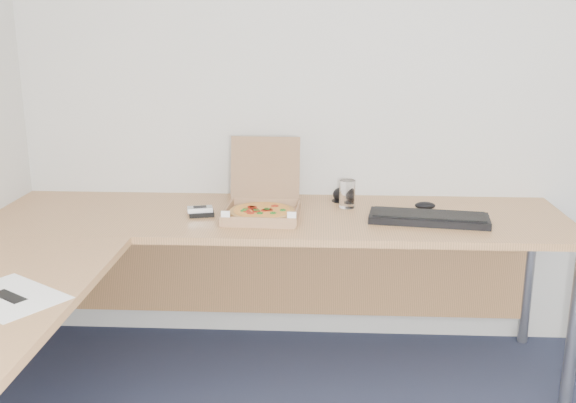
# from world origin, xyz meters

# --- Properties ---
(room_shell) EXTENTS (3.50, 3.50, 2.50)m
(room_shell) POSITION_xyz_m (0.00, 0.00, 1.25)
(room_shell) COLOR beige
(room_shell) RESTS_ON ground
(desk) EXTENTS (2.50, 2.20, 0.73)m
(desk) POSITION_xyz_m (-0.82, 0.97, 0.70)
(desk) COLOR #B7804C
(desk) RESTS_ON ground
(pizza_box) EXTENTS (0.31, 0.36, 0.32)m
(pizza_box) POSITION_xyz_m (-0.57, 1.36, 0.77)
(pizza_box) COLOR #A17550
(pizza_box) RESTS_ON desk
(drinking_glass) EXTENTS (0.07, 0.07, 0.13)m
(drinking_glass) POSITION_xyz_m (-0.20, 1.53, 0.79)
(drinking_glass) COLOR silver
(drinking_glass) RESTS_ON desk
(keyboard) EXTENTS (0.51, 0.24, 0.03)m
(keyboard) POSITION_xyz_m (0.14, 1.32, 0.75)
(keyboard) COLOR black
(keyboard) RESTS_ON desk
(mouse) EXTENTS (0.11, 0.09, 0.03)m
(mouse) POSITION_xyz_m (0.15, 1.51, 0.75)
(mouse) COLOR black
(mouse) RESTS_ON desk
(wallet) EXTENTS (0.12, 0.11, 0.02)m
(wallet) POSITION_xyz_m (-0.83, 1.37, 0.74)
(wallet) COLOR black
(wallet) RESTS_ON desk
(phone) EXTENTS (0.12, 0.08, 0.02)m
(phone) POSITION_xyz_m (-0.84, 1.36, 0.76)
(phone) COLOR #B2B5BA
(phone) RESTS_ON wallet
(paper_sheet) EXTENTS (0.41, 0.38, 0.00)m
(paper_sheet) POSITION_xyz_m (-1.26, 0.46, 0.73)
(paper_sheet) COLOR white
(paper_sheet) RESTS_ON desk
(dome_speaker) EXTENTS (0.08, 0.08, 0.07)m
(dome_speaker) POSITION_xyz_m (-0.22, 1.63, 0.77)
(dome_speaker) COLOR black
(dome_speaker) RESTS_ON desk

